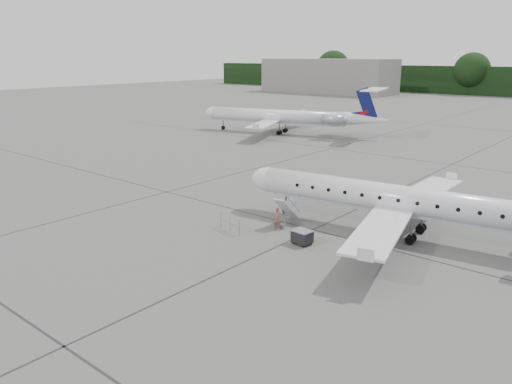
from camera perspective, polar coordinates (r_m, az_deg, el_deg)
The scene contains 8 objects.
ground at distance 27.19m, azimuth 10.88°, elevation -9.06°, with size 320.00×320.00×0.00m, color #5B5B59.
terminal_building at distance 155.25m, azimuth 8.21°, elevation 12.99°, with size 40.00×14.00×10.00m, color slate.
main_regional_jet at distance 32.40m, azimuth 16.72°, elevation 0.63°, with size 25.23×18.16×6.47m, color silver, non-canonical shape.
airstair at distance 33.76m, azimuth 3.55°, elevation -2.07°, with size 0.85×2.30×2.03m, color silver, non-canonical shape.
passenger at distance 32.76m, azimuth 2.44°, elevation -3.08°, with size 0.55×0.36×1.51m, color brown.
safety_railing at distance 32.66m, azimuth -3.01°, elevation -3.62°, with size 2.20×0.08×1.00m, color gray, non-canonical shape.
baggage_cart at distance 30.48m, azimuth 5.30°, elevation -5.12°, with size 1.11×0.90×0.96m, color black, non-canonical shape.
bg_regional_left at distance 73.58m, azimuth 2.36°, elevation 9.39°, with size 26.26×18.91×6.89m, color silver, non-canonical shape.
Camera 1 is at (11.63, -21.91, 11.13)m, focal length 35.00 mm.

